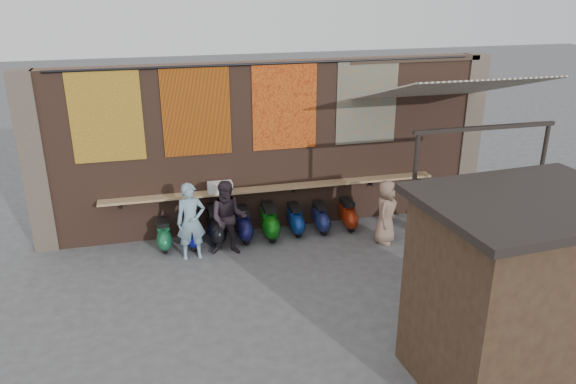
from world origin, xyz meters
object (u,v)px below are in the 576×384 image
object	(u,v)px
scooter_stool_6	(321,218)
diner_left	(191,221)
scooter_stool_1	(192,229)
shopper_grey	(523,221)
scooter_stool_3	(244,225)
shopper_tan	(386,212)
scooter_stool_5	(295,220)
shopper_navy	(482,228)
market_stall	(516,297)
shelf_box	(220,187)
scooter_stool_7	(348,215)
scooter_stool_0	(164,235)
scooter_stool_4	(269,222)
diner_right	(228,218)
scooter_stool_2	(216,225)

from	to	relation	value
scooter_stool_6	diner_left	bearing A→B (deg)	-168.70
scooter_stool_1	shopper_grey	xyz separation A→B (m)	(6.90, -2.30, 0.44)
scooter_stool_3	shopper_tan	xyz separation A→B (m)	(3.14, -0.91, 0.38)
scooter_stool_5	shopper_tan	world-z (taller)	shopper_tan
shopper_navy	market_stall	distance (m)	4.00
scooter_stool_3	shopper_grey	bearing A→B (deg)	-22.03
shelf_box	scooter_stool_6	xyz separation A→B (m)	(2.35, -0.28, -0.90)
scooter_stool_6	scooter_stool_7	distance (m)	0.69
scooter_stool_0	scooter_stool_5	distance (m)	3.08
scooter_stool_6	scooter_stool_4	bearing A→B (deg)	-177.66
market_stall	shopper_grey	bearing A→B (deg)	48.00
scooter_stool_0	scooter_stool_1	bearing A→B (deg)	1.35
shopper_tan	scooter_stool_6	bearing A→B (deg)	91.97
shelf_box	diner_left	bearing A→B (deg)	-130.28
scooter_stool_4	diner_left	size ratio (longest dim) A/B	0.49
scooter_stool_3	diner_right	xyz separation A→B (m)	(-0.43, -0.60, 0.47)
scooter_stool_2	shopper_grey	world-z (taller)	shopper_grey
scooter_stool_3	scooter_stool_5	size ratio (longest dim) A/B	1.09
scooter_stool_4	shopper_grey	xyz separation A→B (m)	(5.10, -2.28, 0.46)
scooter_stool_2	shopper_grey	bearing A→B (deg)	-20.13
scooter_stool_6	market_stall	distance (m)	6.00
shelf_box	shopper_grey	bearing A→B (deg)	-22.88
scooter_stool_4	diner_left	distance (m)	1.98
scooter_stool_2	scooter_stool_5	bearing A→B (deg)	0.78
shelf_box	scooter_stool_2	distance (m)	0.88
diner_right	shopper_grey	bearing A→B (deg)	-5.73
scooter_stool_7	shopper_navy	xyz separation A→B (m)	(2.22, -2.26, 0.40)
scooter_stool_3	scooter_stool_2	bearing A→B (deg)	178.38
scooter_stool_3	diner_right	world-z (taller)	diner_right
scooter_stool_4	scooter_stool_3	bearing A→B (deg)	177.03
diner_left	scooter_stool_2	bearing A→B (deg)	44.09
scooter_stool_3	market_stall	xyz separation A→B (m)	(3.04, -5.76, 1.05)
scooter_stool_3	market_stall	bearing A→B (deg)	-62.22
scooter_stool_3	scooter_stool_4	distance (m)	0.61
diner_left	shopper_navy	distance (m)	6.25
scooter_stool_4	shopper_tan	xyz separation A→B (m)	(2.54, -0.87, 0.36)
scooter_stool_1	scooter_stool_6	world-z (taller)	scooter_stool_1
shopper_navy	diner_left	bearing A→B (deg)	-25.42
shelf_box	scooter_stool_1	xyz separation A→B (m)	(-0.72, -0.31, -0.83)
scooter_stool_5	scooter_stool_4	bearing A→B (deg)	-173.40
scooter_stool_7	diner_right	bearing A→B (deg)	-168.15
scooter_stool_7	diner_left	size ratio (longest dim) A/B	0.43
shelf_box	diner_right	distance (m)	0.98
scooter_stool_7	diner_right	distance (m)	3.11
diner_right	shopper_navy	size ratio (longest dim) A/B	1.13
scooter_stool_6	shelf_box	bearing A→B (deg)	173.27
scooter_stool_7	shopper_tan	distance (m)	1.17
shopper_grey	shopper_navy	bearing A→B (deg)	36.52
scooter_stool_1	shopper_navy	size ratio (longest dim) A/B	0.58
market_stall	diner_right	bearing A→B (deg)	119.59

